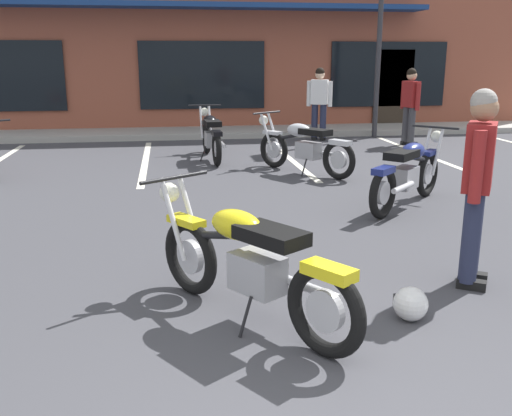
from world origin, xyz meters
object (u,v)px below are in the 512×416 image
object	(u,v)px
motorcycle_foreground_classic	(248,261)
person_in_shorts_foreground	(319,99)
motorcycle_black_cruiser	(211,135)
motorcycle_silver_naked	(408,172)
motorcycle_blue_standard	(304,146)
person_in_black_shirt	(478,177)
helmet_on_pavement	(410,304)
person_by_back_row	(410,102)
parking_lot_lamp_post	(383,8)

from	to	relation	value
motorcycle_foreground_classic	person_in_shorts_foreground	size ratio (longest dim) A/B	1.09
motorcycle_black_cruiser	person_in_shorts_foreground	world-z (taller)	person_in_shorts_foreground
motorcycle_silver_naked	motorcycle_blue_standard	bearing A→B (deg)	109.21
motorcycle_silver_naked	person_in_black_shirt	distance (m)	2.73
motorcycle_black_cruiser	helmet_on_pavement	bearing A→B (deg)	-82.64
motorcycle_silver_naked	person_by_back_row	size ratio (longest dim) A/B	1.00
motorcycle_black_cruiser	parking_lot_lamp_post	distance (m)	5.44
person_in_shorts_foreground	person_by_back_row	xyz separation A→B (m)	(1.77, -1.06, 0.00)
helmet_on_pavement	motorcycle_foreground_classic	bearing A→B (deg)	170.78
motorcycle_foreground_classic	motorcycle_black_cruiser	size ratio (longest dim) A/B	0.86
motorcycle_silver_naked	parking_lot_lamp_post	world-z (taller)	parking_lot_lamp_post
helmet_on_pavement	parking_lot_lamp_post	bearing A→B (deg)	71.16
motorcycle_blue_standard	person_in_shorts_foreground	xyz separation A→B (m)	(1.26, 3.79, 0.49)
motorcycle_blue_standard	motorcycle_silver_naked	bearing A→B (deg)	-70.79
motorcycle_black_cruiser	person_in_black_shirt	size ratio (longest dim) A/B	1.26
motorcycle_blue_standard	person_by_back_row	xyz separation A→B (m)	(3.03, 2.73, 0.49)
motorcycle_silver_naked	motorcycle_blue_standard	world-z (taller)	same
motorcycle_foreground_classic	person_by_back_row	distance (m)	9.43
motorcycle_foreground_classic	person_in_shorts_foreground	distance (m)	9.68
person_in_black_shirt	person_in_shorts_foreground	xyz separation A→B (m)	(0.99, 8.80, 0.00)
motorcycle_silver_naked	parking_lot_lamp_post	distance (m)	7.09
motorcycle_foreground_classic	parking_lot_lamp_post	distance (m)	10.68
person_in_shorts_foreground	parking_lot_lamp_post	xyz separation A→B (m)	(1.49, 0.17, 2.05)
parking_lot_lamp_post	person_in_shorts_foreground	bearing A→B (deg)	-173.60
motorcycle_silver_naked	parking_lot_lamp_post	size ratio (longest dim) A/B	0.37
person_in_black_shirt	parking_lot_lamp_post	size ratio (longest dim) A/B	0.37
motorcycle_blue_standard	person_in_shorts_foreground	world-z (taller)	person_in_shorts_foreground
motorcycle_foreground_classic	person_in_black_shirt	distance (m)	2.08
motorcycle_foreground_classic	parking_lot_lamp_post	world-z (taller)	parking_lot_lamp_post
motorcycle_foreground_classic	person_in_black_shirt	world-z (taller)	person_in_black_shirt
motorcycle_silver_naked	person_in_shorts_foreground	xyz separation A→B (m)	(0.43, 6.17, 0.49)
motorcycle_black_cruiser	person_in_black_shirt	bearing A→B (deg)	-75.45
motorcycle_silver_naked	person_in_shorts_foreground	world-z (taller)	person_in_shorts_foreground
motorcycle_black_cruiser	person_by_back_row	world-z (taller)	person_by_back_row
person_in_shorts_foreground	helmet_on_pavement	xyz separation A→B (m)	(-1.77, -9.39, -0.82)
person_by_back_row	motorcycle_black_cruiser	bearing A→B (deg)	-165.57
person_in_shorts_foreground	parking_lot_lamp_post	world-z (taller)	parking_lot_lamp_post
motorcycle_black_cruiser	motorcycle_silver_naked	world-z (taller)	same
person_in_shorts_foreground	person_by_back_row	distance (m)	2.06
person_in_black_shirt	helmet_on_pavement	distance (m)	1.28
motorcycle_foreground_classic	motorcycle_blue_standard	bearing A→B (deg)	72.40
motorcycle_black_cruiser	helmet_on_pavement	world-z (taller)	motorcycle_black_cruiser
person_in_shorts_foreground	person_in_black_shirt	bearing A→B (deg)	-96.43
motorcycle_black_cruiser	person_in_shorts_foreground	size ratio (longest dim) A/B	1.26
person_by_back_row	parking_lot_lamp_post	xyz separation A→B (m)	(-0.28, 1.23, 2.05)
person_by_back_row	parking_lot_lamp_post	bearing A→B (deg)	103.00
person_by_back_row	helmet_on_pavement	distance (m)	9.09
motorcycle_black_cruiser	person_in_black_shirt	distance (m)	6.83
motorcycle_blue_standard	person_in_shorts_foreground	size ratio (longest dim) A/B	1.08
motorcycle_silver_naked	person_in_shorts_foreground	bearing A→B (deg)	85.97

